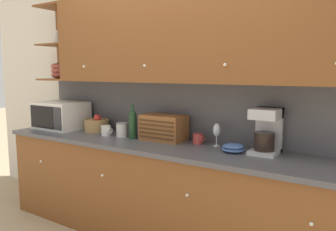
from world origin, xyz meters
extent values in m
plane|color=tan|center=(0.00, 0.00, 0.00)|extent=(24.00, 24.00, 0.00)
cube|color=silver|center=(0.00, 0.03, 1.30)|extent=(5.86, 0.06, 2.60)
cube|color=brown|center=(0.00, -0.31, 0.44)|extent=(3.46, 0.62, 0.87)
cube|color=#4C4C51|center=(0.00, -0.32, 0.89)|extent=(3.48, 0.65, 0.04)
sphere|color=white|center=(-1.30, -0.62, 0.63)|extent=(0.03, 0.03, 0.03)
sphere|color=white|center=(-0.43, -0.62, 0.63)|extent=(0.03, 0.03, 0.03)
sphere|color=white|center=(0.43, -0.62, 0.63)|extent=(0.03, 0.03, 0.03)
sphere|color=white|center=(1.30, -0.62, 0.63)|extent=(0.03, 0.03, 0.03)
cube|color=#4C4C51|center=(0.00, -0.01, 1.18)|extent=(3.46, 0.01, 0.54)
cube|color=brown|center=(0.21, -0.16, 1.86)|extent=(3.04, 0.33, 0.83)
cube|color=brown|center=(-1.52, -0.01, 1.86)|extent=(0.42, 0.02, 0.83)
cube|color=brown|center=(-1.52, -0.16, 1.46)|extent=(0.42, 0.33, 0.02)
cube|color=brown|center=(-1.52, -0.16, 1.85)|extent=(0.42, 0.33, 0.02)
cube|color=brown|center=(-1.52, -0.16, 2.27)|extent=(0.42, 0.33, 0.02)
sphere|color=white|center=(-0.93, -0.34, 1.60)|extent=(0.03, 0.03, 0.03)
sphere|color=white|center=(-0.17, -0.34, 1.60)|extent=(0.03, 0.03, 0.03)
sphere|color=white|center=(0.59, -0.34, 1.60)|extent=(0.03, 0.03, 0.03)
ellipsoid|color=#9E473D|center=(-1.52, -0.16, 1.51)|extent=(0.18, 0.18, 0.08)
ellipsoid|color=#9E473D|center=(-1.52, -0.16, 1.56)|extent=(0.18, 0.18, 0.08)
ellipsoid|color=#9E473D|center=(-1.52, -0.16, 1.61)|extent=(0.18, 0.18, 0.08)
cylinder|color=silver|center=(-1.52, -0.16, 1.89)|extent=(0.07, 0.07, 0.08)
cylinder|color=silver|center=(-1.52, -0.16, 1.97)|extent=(0.07, 0.07, 0.08)
cube|color=silver|center=(-1.39, -0.27, 1.06)|extent=(0.54, 0.41, 0.30)
cube|color=black|center=(-1.45, -0.48, 1.06)|extent=(0.38, 0.01, 0.24)
cube|color=#2D2D33|center=(-1.20, -0.48, 1.06)|extent=(0.12, 0.01, 0.24)
cylinder|color=#A87F4C|center=(-0.93, -0.18, 0.98)|extent=(0.26, 0.26, 0.13)
sphere|color=red|center=(-0.90, -0.20, 1.06)|extent=(0.08, 0.08, 0.08)
cylinder|color=silver|center=(-0.68, -0.30, 0.96)|extent=(0.09, 0.09, 0.10)
torus|color=silver|center=(-0.63, -0.30, 0.96)|extent=(0.01, 0.07, 0.07)
cylinder|color=silver|center=(-0.51, -0.26, 0.98)|extent=(0.11, 0.11, 0.13)
cylinder|color=gray|center=(-0.51, -0.26, 1.04)|extent=(0.12, 0.12, 0.01)
cylinder|color=#19381E|center=(-0.36, -0.28, 1.03)|extent=(0.08, 0.08, 0.23)
sphere|color=#19381E|center=(-0.36, -0.28, 1.14)|extent=(0.08, 0.08, 0.08)
cylinder|color=#19381E|center=(-0.36, -0.28, 1.20)|extent=(0.03, 0.03, 0.08)
cube|color=brown|center=(-0.07, -0.18, 1.03)|extent=(0.41, 0.25, 0.24)
cube|color=#4B2C16|center=(-0.07, -0.31, 0.95)|extent=(0.38, 0.01, 0.02)
cube|color=#4B2C16|center=(-0.07, -0.31, 0.99)|extent=(0.38, 0.01, 0.02)
cube|color=#4B2C16|center=(-0.07, -0.31, 1.03)|extent=(0.38, 0.01, 0.02)
cube|color=#4B2C16|center=(-0.07, -0.31, 1.07)|extent=(0.38, 0.01, 0.02)
cube|color=#4B2C16|center=(-0.07, -0.31, 1.11)|extent=(0.38, 0.01, 0.02)
cylinder|color=#B73D38|center=(0.26, -0.14, 0.96)|extent=(0.08, 0.08, 0.09)
torus|color=#B73D38|center=(0.31, -0.14, 0.96)|extent=(0.01, 0.06, 0.06)
cylinder|color=silver|center=(0.44, -0.14, 0.91)|extent=(0.06, 0.06, 0.01)
cylinder|color=silver|center=(0.44, -0.14, 0.96)|extent=(0.01, 0.01, 0.08)
ellipsoid|color=silver|center=(0.44, -0.14, 1.05)|extent=(0.06, 0.06, 0.11)
ellipsoid|color=#3D5B93|center=(0.65, -0.26, 0.93)|extent=(0.18, 0.18, 0.04)
ellipsoid|color=#3D5B93|center=(0.65, -0.26, 0.96)|extent=(0.17, 0.17, 0.04)
cube|color=#B7B7BC|center=(0.87, -0.18, 0.93)|extent=(0.21, 0.26, 0.03)
cylinder|color=black|center=(0.87, -0.20, 1.01)|extent=(0.15, 0.15, 0.14)
cube|color=#B7B7BC|center=(0.87, -0.08, 1.09)|extent=(0.21, 0.06, 0.35)
cube|color=#B7B7BC|center=(0.87, -0.18, 1.23)|extent=(0.21, 0.26, 0.08)
camera|label=1|loc=(1.58, -2.68, 1.54)|focal=35.00mm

